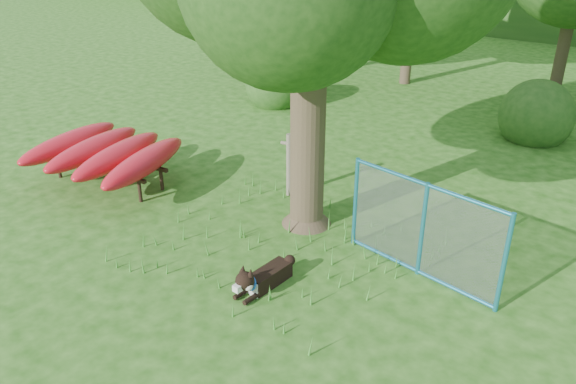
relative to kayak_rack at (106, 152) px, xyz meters
The scene contains 8 objects.
ground 4.42m from the kayak_rack, 12.66° to the right, with size 80.00×80.00×0.00m, color #1F5310.
wooden_post 3.77m from the kayak_rack, 28.83° to the left, with size 0.35×0.14×1.28m.
kayak_rack is the anchor object (origin of this frame).
husky_dog 5.01m from the kayak_rack, 11.46° to the right, with size 0.34×1.22×0.54m.
fence_section 6.61m from the kayak_rack, ahead, with size 2.63×0.48×2.58m.
wildflower_clump 4.95m from the kayak_rack, ahead, with size 0.10×0.09×0.22m.
shrub_left 6.62m from the kayak_rack, 96.51° to the left, with size 1.80×1.80×1.80m, color #234E19.
shrub_mid 10.21m from the kayak_rack, 52.14° to the left, with size 1.80×1.80×1.80m, color #234E19.
Camera 1 is at (5.08, -5.29, 4.92)m, focal length 35.00 mm.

